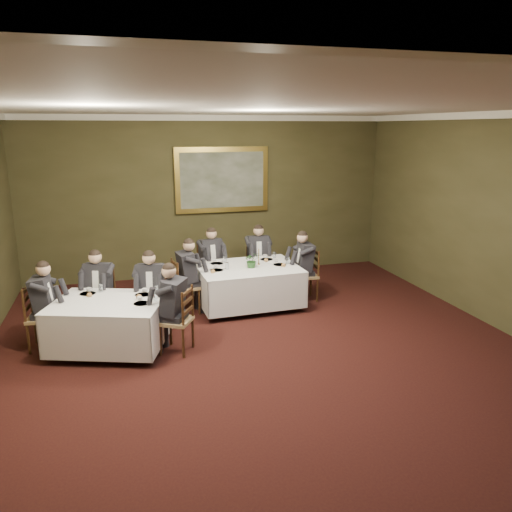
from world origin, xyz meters
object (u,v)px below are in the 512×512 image
diner_main_endright (306,274)px  candlestick (259,256)px  table_second (109,321)px  diner_sec_endright (176,319)px  chair_main_endleft (186,298)px  diner_sec_backright (152,300)px  diner_main_backleft (211,269)px  diner_sec_endleft (43,316)px  diner_main_backright (258,265)px  diner_main_endleft (186,285)px  chair_sec_backleft (102,311)px  diner_sec_backleft (100,299)px  chair_sec_backright (153,312)px  chair_main_backleft (211,279)px  table_main (248,283)px  centerpiece (252,259)px  chair_main_backright (258,275)px  chair_main_endright (306,285)px  chair_sec_endleft (43,330)px  chair_sec_endright (177,334)px  painting (222,180)px

diner_main_endright → candlestick: diner_main_endright is taller
table_second → diner_sec_endright: (0.96, -0.33, 0.06)m
chair_main_endleft → diner_sec_backright: 0.90m
diner_main_backleft → diner_sec_endleft: same height
diner_main_backright → diner_main_endleft: (-1.62, -1.00, 0.00)m
diner_main_endright → chair_sec_backleft: size_ratio=1.35×
diner_main_backleft → diner_main_endright: (1.69, -0.87, 0.00)m
diner_sec_backleft → diner_sec_endright: 1.66m
diner_main_endleft → chair_sec_backright: size_ratio=1.35×
chair_main_backleft → diner_main_endright: size_ratio=0.74×
chair_main_endleft → chair_sec_backright: same height
chair_sec_backright → diner_main_endleft: bearing=-123.4°
chair_main_backleft → diner_sec_endleft: size_ratio=0.74×
table_main → diner_sec_endleft: 3.56m
centerpiece → diner_sec_endleft: bearing=-165.8°
chair_main_backright → diner_main_endright: (0.70, -0.92, 0.23)m
table_second → diner_main_backleft: diner_main_backleft is taller
chair_main_backleft → chair_main_endright: (1.70, -0.88, 0.00)m
diner_main_backright → diner_sec_backright: size_ratio=1.00×
chair_main_backright → diner_main_endright: diner_main_endright is taller
chair_main_endleft → diner_sec_backleft: bearing=-86.3°
chair_sec_endleft → candlestick: (3.67, 1.05, 0.64)m
chair_main_backright → diner_sec_endleft: 4.34m
chair_main_endleft → chair_sec_endleft: same height
table_second → chair_main_backleft: size_ratio=1.93×
table_second → chair_main_endleft: bearing=43.6°
chair_sec_backleft → chair_main_endright: bearing=-157.2°
chair_main_endleft → chair_sec_endright: size_ratio=1.00×
diner_main_backright → diner_sec_endleft: same height
diner_main_backleft → diner_sec_backright: bearing=37.8°
diner_sec_backright → chair_sec_endleft: diner_sec_backright is taller
chair_main_endleft → diner_sec_endleft: (-2.26, -0.91, 0.23)m
table_second → chair_main_backleft: 2.95m
painting → chair_sec_backright: bearing=-122.1°
chair_sec_endleft → chair_main_endright: bearing=108.8°
chair_main_backleft → chair_main_backright: size_ratio=1.00×
chair_main_backleft → centerpiece: size_ratio=3.33×
diner_main_backleft → candlestick: bearing=119.6°
diner_sec_backright → diner_sec_endright: same height
chair_main_backright → chair_main_endright: same height
diner_sec_endleft → chair_sec_endright: bearing=77.5°
table_main → chair_sec_backleft: bearing=-172.1°
table_second → diner_sec_endleft: (-0.96, 0.33, 0.06)m
chair_main_backleft → diner_sec_endright: bearing=55.5°
chair_main_endleft → diner_main_backleft: bearing=137.7°
diner_main_backleft → diner_sec_endleft: size_ratio=1.00×
diner_sec_endleft → chair_sec_backleft: bearing=132.7°
diner_main_endleft → diner_sec_endleft: same height
chair_main_endleft → chair_sec_backleft: 1.48m
chair_sec_endright → painting: size_ratio=0.49×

